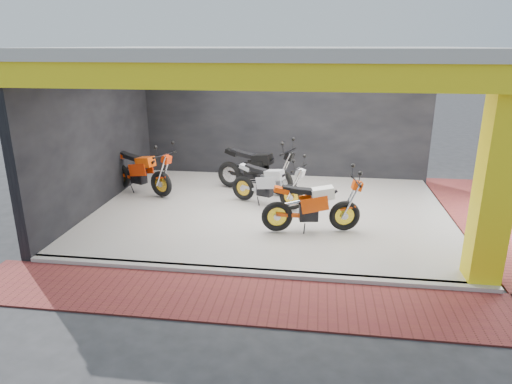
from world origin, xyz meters
The scene contains 15 objects.
ground centered at (0.00, 0.00, 0.00)m, with size 80.00×80.00×0.00m, color #2D2D30.
showroom_floor centered at (0.00, 2.00, 0.05)m, with size 8.00×6.00×0.10m, color silver.
showroom_ceiling centered at (0.00, 2.00, 3.60)m, with size 8.40×6.40×0.20m, color beige.
back_wall centered at (0.00, 5.10, 1.75)m, with size 8.20×0.20×3.50m, color black.
left_wall centered at (-4.10, 2.00, 1.75)m, with size 0.20×6.20×3.50m, color black.
corner_column centered at (3.75, -0.75, 1.75)m, with size 0.50×0.50×3.50m, color yellow.
header_beam_front centered at (0.00, -1.00, 3.30)m, with size 8.40×0.30×0.40m, color yellow.
header_beam_right centered at (4.00, 2.00, 3.30)m, with size 0.30×6.40×0.40m, color yellow.
floor_kerb centered at (0.00, -1.02, 0.05)m, with size 8.00×0.20×0.10m, color silver.
paver_front centered at (0.00, -1.80, 0.01)m, with size 9.00×1.40×0.03m, color maroon.
paver_right centered at (4.80, 2.00, 0.01)m, with size 1.40×7.00×0.03m, color maroon.
moto_hero centered at (1.62, 0.93, 0.75)m, with size 2.12×0.79×1.30m, color #D64009, non-canonical shape.
moto_row_a centered at (0.47, 2.03, 0.72)m, with size 2.02×0.75×1.23m, color #A7A9AF, non-canonical shape.
moto_row_b centered at (0.12, 3.03, 0.80)m, with size 2.30×0.85×1.41m, color black, non-canonical shape.
moto_row_c centered at (-2.80, 2.52, 0.77)m, with size 2.20×0.81×1.34m, color red, non-canonical shape.
Camera 1 is at (1.02, -7.90, 3.75)m, focal length 32.00 mm.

